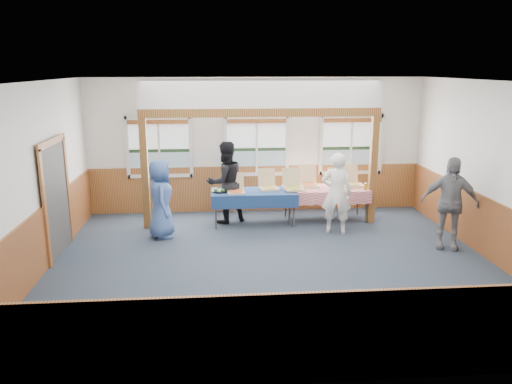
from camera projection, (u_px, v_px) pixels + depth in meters
floor at (273, 264)px, 8.95m from camera, size 8.00×8.00×0.00m
ceiling at (274, 81)px, 8.16m from camera, size 8.00×8.00×0.00m
wall_back at (256, 145)px, 11.94m from camera, size 8.00×0.00×8.00m
wall_front at (313, 249)px, 5.17m from camera, size 8.00×0.00×8.00m
wall_left at (33, 181)px, 8.23m from camera, size 0.00×8.00×8.00m
wall_right at (496, 173)px, 8.88m from camera, size 0.00×8.00×8.00m
wainscot_back at (256, 188)px, 12.17m from camera, size 7.98×0.05×1.10m
wainscot_front at (310, 338)px, 5.45m from camera, size 7.98×0.05×1.10m
wainscot_left at (41, 241)px, 8.49m from camera, size 0.05×6.98×1.10m
wainscot_right at (488, 229)px, 9.13m from camera, size 0.05×6.98×1.10m
cased_opening at (56, 199)px, 9.24m from camera, size 0.06×1.30×2.10m
window_left at (159, 144)px, 11.69m from camera, size 1.56×0.10×1.46m
window_mid at (257, 142)px, 11.88m from camera, size 1.56×0.10×1.46m
window_right at (351, 141)px, 12.06m from camera, size 1.56×0.10×1.46m
post_left at (145, 174)px, 10.67m from camera, size 0.15×0.15×2.40m
post_right at (373, 170)px, 11.08m from camera, size 0.15×0.15×2.40m
cross_beam at (261, 113)px, 10.56m from camera, size 5.15×0.18×0.18m
table_left at (254, 193)px, 11.06m from camera, size 2.05×1.55×0.76m
table_right at (325, 190)px, 11.35m from camera, size 2.08×1.55×0.76m
pizza_box_a at (236, 190)px, 10.89m from camera, size 0.38×0.46×0.41m
pizza_box_b at (268, 186)px, 11.21m from camera, size 0.45×0.53×0.43m
pizza_box_c at (293, 187)px, 11.17m from camera, size 0.46×0.54×0.45m
pizza_box_d at (309, 183)px, 11.48m from camera, size 0.43×0.52×0.46m
pizza_box_e at (337, 186)px, 11.27m from camera, size 0.45×0.53×0.44m
pizza_box_f at (352, 183)px, 11.51m from camera, size 0.46×0.54×0.46m
veggie_tray at (220, 190)px, 10.98m from camera, size 0.38×0.38×0.09m
drink_glass at (365, 186)px, 11.15m from camera, size 0.07×0.07×0.15m
woman_white at (336, 193)px, 10.41m from camera, size 0.71×0.56×1.73m
woman_black at (225, 182)px, 11.15m from camera, size 1.11×1.02×1.84m
man_blue at (161, 199)px, 10.17m from camera, size 0.63×0.86×1.63m
person_grey at (449, 203)px, 9.54m from camera, size 1.14×0.79×1.80m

